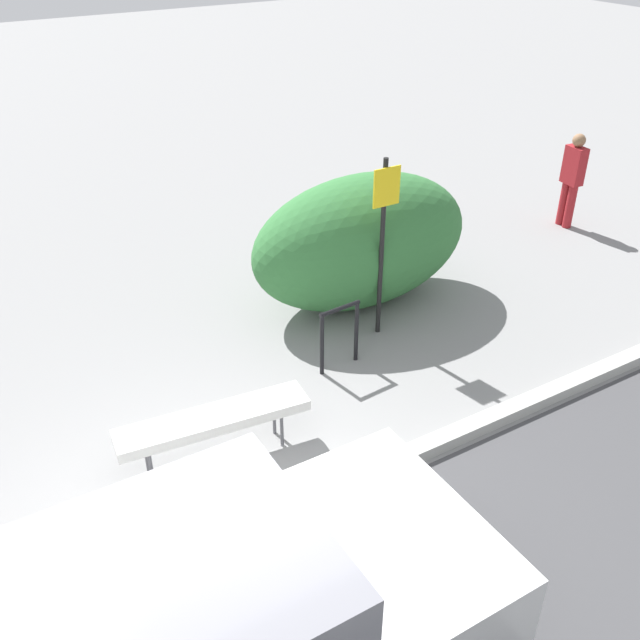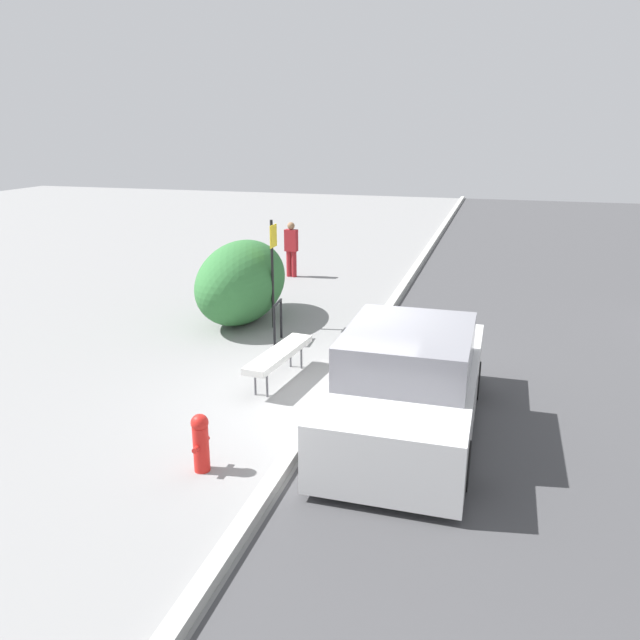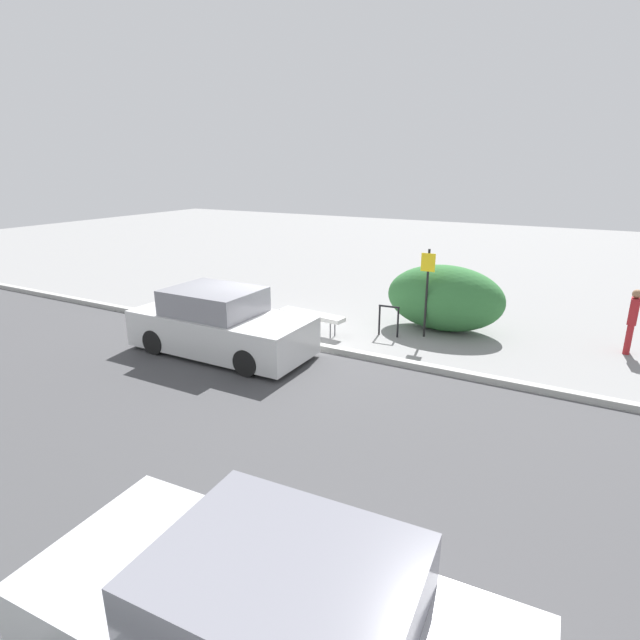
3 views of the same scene
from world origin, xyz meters
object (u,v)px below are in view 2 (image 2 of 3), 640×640
Objects in this scene: fire_hydrant at (201,441)px; parked_car_near at (408,385)px; bench at (279,354)px; sign_post at (273,264)px; bike_rack at (278,318)px; pedestrian at (291,248)px.

parked_car_near is (1.81, -2.29, 0.28)m from fire_hydrant.
sign_post is at bearing 28.28° from bench.
sign_post is at bearing 25.20° from bike_rack.
pedestrian reaches higher than fire_hydrant.
bike_rack is at bearing 8.88° from fire_hydrant.
sign_post is 5.25m from parked_car_near.
bike_rack is at bearing 26.87° from bench.
bench is 3.09m from sign_post.
bench is 2.53× the size of fire_hydrant.
pedestrian is 0.36× the size of parked_car_near.
parked_car_near reaches higher than bike_rack.
sign_post is 4.78m from pedestrian.
sign_post is (2.74, 1.11, 0.91)m from bench.
pedestrian is (7.34, 2.28, 0.36)m from bench.
sign_post reaches higher than bench.
sign_post reaches higher than bike_rack.
bike_rack is at bearing 111.04° from pedestrian.
sign_post is at bearing 41.40° from parked_car_near.
fire_hydrant is (-2.98, -0.05, -0.07)m from bench.
pedestrian is 9.68m from parked_car_near.
bench is 7.70m from pedestrian.
pedestrian is at bearing 16.00° from bike_rack.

